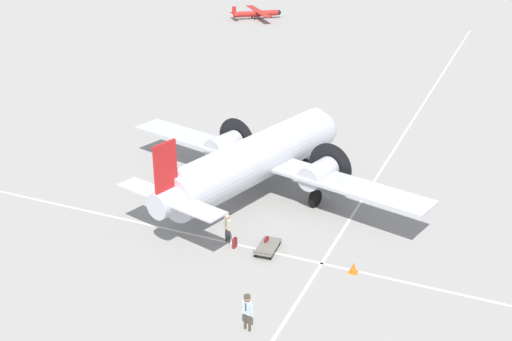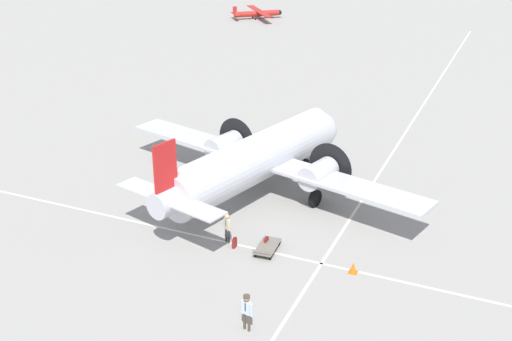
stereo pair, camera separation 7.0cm
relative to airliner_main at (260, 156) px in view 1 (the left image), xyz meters
The scene contains 11 objects.
ground_plane 2.65m from the airliner_main, 14.72° to the right, with size 300.00×300.00×0.00m, color gray.
apron_line_eastwest 6.90m from the airliner_main, 85.98° to the left, with size 120.00×0.16×0.01m.
apron_line_northsouth 7.12m from the airliner_main, ahead, with size 0.16×120.00×0.01m.
airliner_main is the anchor object (origin of this frame).
crew_foreground 14.28m from the airliner_main, 20.79° to the left, with size 0.37×0.61×1.84m.
passenger_boarding 6.82m from the airliner_main, ahead, with size 0.37×0.54×1.78m.
suitcase_near_door 7.22m from the airliner_main, 25.95° to the left, with size 0.41×0.14×0.58m.
suitcase_upright_spare 7.46m from the airliner_main, 11.55° to the left, with size 0.39×0.16×0.61m.
baggage_cart 7.72m from the airliner_main, 26.22° to the left, with size 2.16×1.21×0.56m.
light_aircraft_distant 61.27m from the airliner_main, 156.40° to the right, with size 8.75×7.96×2.01m.
traffic_cone 10.85m from the airliner_main, 50.16° to the left, with size 0.46×0.46×0.61m.
Camera 1 is at (34.27, 14.91, 18.23)m, focal length 45.00 mm.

